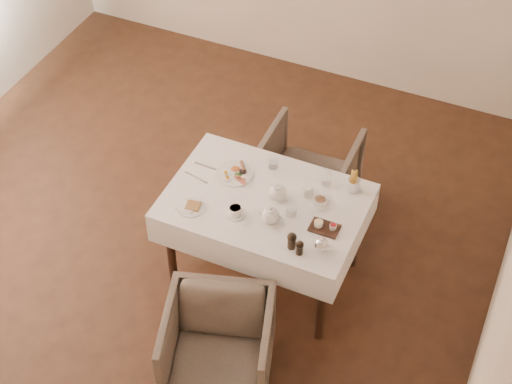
{
  "coord_description": "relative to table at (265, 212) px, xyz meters",
  "views": [
    {
      "loc": [
        2.1,
        -3.2,
        4.38
      ],
      "look_at": [
        0.66,
        0.03,
        0.82
      ],
      "focal_mm": 55.0,
      "sensor_mm": 36.0,
      "label": 1
    }
  ],
  "objects": [
    {
      "name": "teacup_far",
      "position": [
        0.34,
        0.09,
        0.14
      ],
      "size": [
        0.13,
        0.13,
        0.06
      ],
      "rotation": [
        0.0,
        0.0,
        0.43
      ],
      "color": "white",
      "rests_on": "table"
    },
    {
      "name": "creamer",
      "position": [
        0.24,
        0.15,
        0.16
      ],
      "size": [
        0.07,
        0.07,
        0.08
      ],
      "primitive_type": "cylinder",
      "rotation": [
        0.0,
        0.0,
        -0.13
      ],
      "color": "white",
      "rests_on": "table"
    },
    {
      "name": "side_plate",
      "position": [
        -0.41,
        -0.26,
        0.12
      ],
      "size": [
        0.19,
        0.18,
        0.02
      ],
      "rotation": [
        0.0,
        0.0,
        -0.03
      ],
      "color": "white",
      "rests_on": "table"
    },
    {
      "name": "glass_left",
      "position": [
        -0.07,
        0.31,
        0.16
      ],
      "size": [
        0.07,
        0.07,
        0.09
      ],
      "primitive_type": "cylinder",
      "rotation": [
        0.0,
        0.0,
        -0.05
      ],
      "color": "silver",
      "rests_on": "table"
    },
    {
      "name": "armchair_far",
      "position": [
        0.01,
        0.78,
        -0.32
      ],
      "size": [
        0.68,
        0.7,
        0.63
      ],
      "primitive_type": "imported",
      "rotation": [
        0.0,
        0.0,
        3.15
      ],
      "color": "#50483B",
      "rests_on": "ground"
    },
    {
      "name": "silver_pot",
      "position": [
        0.48,
        -0.26,
        0.18
      ],
      "size": [
        0.14,
        0.13,
        0.12
      ],
      "primitive_type": null,
      "rotation": [
        0.0,
        0.0,
        -0.39
      ],
      "color": "white",
      "rests_on": "table"
    },
    {
      "name": "condiment_board",
      "position": [
        0.44,
        -0.08,
        0.13
      ],
      "size": [
        0.18,
        0.12,
        0.05
      ],
      "rotation": [
        0.0,
        0.0,
        -0.0
      ],
      "color": "black",
      "rests_on": "table"
    },
    {
      "name": "pepper_mill_right",
      "position": [
        0.37,
        -0.33,
        0.17
      ],
      "size": [
        0.06,
        0.06,
        0.11
      ],
      "primitive_type": null,
      "rotation": [
        0.0,
        0.0,
        -0.23
      ],
      "color": "black",
      "rests_on": "table"
    },
    {
      "name": "teacup_near",
      "position": [
        -0.12,
        -0.2,
        0.15
      ],
      "size": [
        0.13,
        0.13,
        0.06
      ],
      "rotation": [
        0.0,
        0.0,
        -0.34
      ],
      "color": "white",
      "rests_on": "table"
    },
    {
      "name": "breakfast_plate",
      "position": [
        -0.28,
        0.14,
        0.13
      ],
      "size": [
        0.25,
        0.25,
        0.03
      ],
      "rotation": [
        0.0,
        0.0,
        0.2
      ],
      "color": "white",
      "rests_on": "table"
    },
    {
      "name": "table",
      "position": [
        0.0,
        0.0,
        0.0
      ],
      "size": [
        1.28,
        0.88,
        0.75
      ],
      "color": "black",
      "rests_on": "ground"
    },
    {
      "name": "teapot_front",
      "position": [
        0.11,
        -0.16,
        0.18
      ],
      "size": [
        0.17,
        0.13,
        0.13
      ],
      "primitive_type": null,
      "rotation": [
        0.0,
        0.0,
        0.08
      ],
      "color": "white",
      "rests_on": "table"
    },
    {
      "name": "cutlery_knife",
      "position": [
        -0.5,
        0.0,
        0.12
      ],
      "size": [
        0.19,
        0.05,
        0.0
      ],
      "primitive_type": "cube",
      "rotation": [
        0.0,
        0.0,
        1.37
      ],
      "color": "silver",
      "rests_on": "table"
    },
    {
      "name": "pepper_mill_left",
      "position": [
        0.31,
        -0.31,
        0.18
      ],
      "size": [
        0.07,
        0.07,
        0.12
      ],
      "primitive_type": null,
      "rotation": [
        0.0,
        0.0,
        -0.09
      ],
      "color": "black",
      "rests_on": "table"
    },
    {
      "name": "armchair_near",
      "position": [
        0.07,
        -0.86,
        -0.34
      ],
      "size": [
        0.81,
        0.83,
        0.61
      ],
      "primitive_type": "imported",
      "rotation": [
        0.0,
        0.0,
        0.3
      ],
      "color": "#50483B",
      "rests_on": "ground"
    },
    {
      "name": "cutlery_fork",
      "position": [
        -0.48,
        0.13,
        0.12
      ],
      "size": [
        0.19,
        0.02,
        0.0
      ],
      "primitive_type": "cube",
      "rotation": [
        0.0,
        0.0,
        1.54
      ],
      "color": "silver",
      "rests_on": "table"
    },
    {
      "name": "glass_mid",
      "position": [
        0.2,
        -0.05,
        0.17
      ],
      "size": [
        0.09,
        0.09,
        0.1
      ],
      "primitive_type": "cylinder",
      "rotation": [
        0.0,
        0.0,
        -0.29
      ],
      "color": "silver",
      "rests_on": "table"
    },
    {
      "name": "teapot_centre",
      "position": [
        0.07,
        0.04,
        0.18
      ],
      "size": [
        0.19,
        0.17,
        0.13
      ],
      "primitive_type": null,
      "rotation": [
        0.0,
        0.0,
        -0.3
      ],
      "color": "white",
      "rests_on": "table"
    },
    {
      "name": "glass_right",
      "position": [
        0.31,
        0.3,
        0.17
      ],
      "size": [
        0.09,
        0.09,
        0.1
      ],
      "primitive_type": "cylinder",
      "rotation": [
        0.0,
        0.0,
        -0.26
      ],
      "color": "silver",
      "rests_on": "table"
    },
    {
      "name": "fries_cup",
      "position": [
        0.49,
        0.31,
        0.19
      ],
      "size": [
        0.08,
        0.08,
        0.17
      ],
      "rotation": [
        0.0,
        0.0,
        0.04
      ],
      "color": "silver",
      "rests_on": "table"
    }
  ]
}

